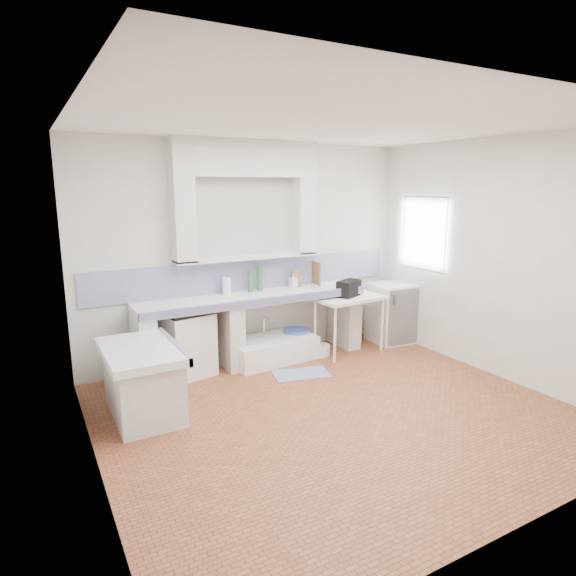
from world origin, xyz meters
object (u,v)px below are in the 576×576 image
stove (187,344)px  sink (272,350)px  fridge (391,313)px  side_table (349,325)px

stove → sink: bearing=-13.3°
sink → fridge: 1.92m
sink → side_table: size_ratio=1.21×
stove → side_table: stove is taller
sink → fridge: (1.89, -0.13, 0.29)m
sink → fridge: bearing=-8.6°
sink → fridge: size_ratio=1.32×
sink → fridge: fridge is taller
sink → stove: bearing=172.6°
fridge → side_table: bearing=-167.7°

